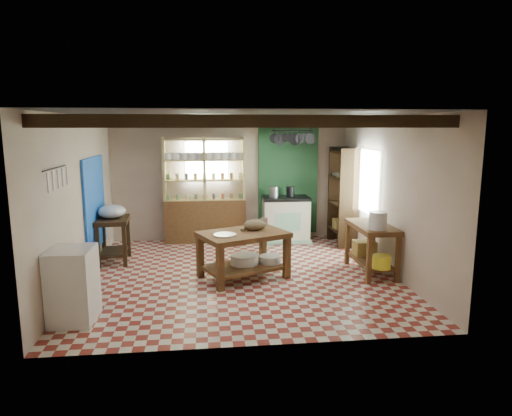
{
  "coord_description": "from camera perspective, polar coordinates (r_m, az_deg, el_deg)",
  "views": [
    {
      "loc": [
        -0.57,
        -7.22,
        2.42
      ],
      "look_at": [
        0.3,
        0.3,
        1.06
      ],
      "focal_mm": 32.0,
      "sensor_mm": 36.0,
      "label": 1
    }
  ],
  "objects": [
    {
      "name": "utensil_rail",
      "position": [
        6.34,
        -23.78,
        3.5
      ],
      "size": [
        0.06,
        0.9,
        0.28
      ],
      "primitive_type": "cube",
      "color": "black",
      "rests_on": "wall_left"
    },
    {
      "name": "green_wall_patch",
      "position": [
        9.93,
        4.02,
        3.38
      ],
      "size": [
        1.3,
        0.04,
        2.3
      ],
      "primitive_type": "cube",
      "color": "#20502C",
      "rests_on": "wall_back"
    },
    {
      "name": "floor",
      "position": [
        7.64,
        -2.0,
        -8.39
      ],
      "size": [
        5.0,
        5.0,
        0.02
      ],
      "primitive_type": "cube",
      "color": "maroon",
      "rests_on": "ground"
    },
    {
      "name": "steel_tray",
      "position": [
        7.09,
        -3.9,
        -3.36
      ],
      "size": [
        0.47,
        0.47,
        0.02
      ],
      "primitive_type": "cylinder",
      "rotation": [
        0.0,
        0.0,
        0.41
      ],
      "color": "#AFAFB7",
      "rests_on": "work_table"
    },
    {
      "name": "work_table",
      "position": [
        7.39,
        -1.6,
        -5.89
      ],
      "size": [
        1.57,
        1.34,
        0.75
      ],
      "primitive_type": "cube",
      "rotation": [
        0.0,
        0.0,
        0.41
      ],
      "color": "brown",
      "rests_on": "floor"
    },
    {
      "name": "basin_large",
      "position": [
        7.48,
        -1.44,
        -6.45
      ],
      "size": [
        0.61,
        0.61,
        0.16
      ],
      "primitive_type": "cylinder",
      "rotation": [
        0.0,
        0.0,
        0.41
      ],
      "color": "silver",
      "rests_on": "work_table"
    },
    {
      "name": "right_counter",
      "position": [
        7.85,
        14.2,
        -4.96
      ],
      "size": [
        0.59,
        1.16,
        0.83
      ],
      "primitive_type": "cube",
      "rotation": [
        0.0,
        0.0,
        0.01
      ],
      "color": "brown",
      "rests_on": "floor"
    },
    {
      "name": "prep_table",
      "position": [
        8.6,
        -17.37,
        -3.85
      ],
      "size": [
        0.6,
        0.83,
        0.81
      ],
      "primitive_type": "cube",
      "rotation": [
        0.0,
        0.0,
        0.06
      ],
      "color": "#312011",
      "rests_on": "floor"
    },
    {
      "name": "stove",
      "position": [
        9.72,
        3.7,
        -1.37
      ],
      "size": [
        0.99,
        0.68,
        0.96
      ],
      "primitive_type": "cube",
      "rotation": [
        0.0,
        0.0,
        -0.03
      ],
      "color": "#EEEBCF",
      "rests_on": "floor"
    },
    {
      "name": "wall_back",
      "position": [
        9.8,
        -3.23,
        3.59
      ],
      "size": [
        5.0,
        0.04,
        2.6
      ],
      "primitive_type": "cube",
      "color": "#C5B29E",
      "rests_on": "floor"
    },
    {
      "name": "shelving_unit",
      "position": [
        9.62,
        -6.42,
        2.22
      ],
      "size": [
        1.7,
        0.34,
        2.2
      ],
      "primitive_type": "cube",
      "color": "tan",
      "rests_on": "floor"
    },
    {
      "name": "ceiling",
      "position": [
        7.24,
        -2.13,
        11.58
      ],
      "size": [
        5.0,
        5.0,
        0.02
      ],
      "primitive_type": "cube",
      "color": "#49494E",
      "rests_on": "wall_back"
    },
    {
      "name": "ceiling_beams",
      "position": [
        7.24,
        -2.13,
        10.63
      ],
      "size": [
        5.0,
        3.8,
        0.15
      ],
      "primitive_type": "cube",
      "color": "#312011",
      "rests_on": "ceiling"
    },
    {
      "name": "wall_left",
      "position": [
        7.56,
        -21.33,
        0.94
      ],
      "size": [
        0.04,
        5.0,
        2.6
      ],
      "primitive_type": "cube",
      "color": "#C5B29E",
      "rests_on": "floor"
    },
    {
      "name": "kettle_left",
      "position": [
        9.58,
        2.26,
        2.05
      ],
      "size": [
        0.2,
        0.2,
        0.22
      ],
      "primitive_type": "cylinder",
      "rotation": [
        0.0,
        0.0,
        -0.03
      ],
      "color": "#AFAFB7",
      "rests_on": "stove"
    },
    {
      "name": "wall_right",
      "position": [
        7.92,
        16.27,
        1.63
      ],
      "size": [
        0.04,
        5.0,
        2.6
      ],
      "primitive_type": "cube",
      "color": "#C5B29E",
      "rests_on": "floor"
    },
    {
      "name": "window_right",
      "position": [
        8.82,
        13.69,
        3.24
      ],
      "size": [
        0.02,
        1.3,
        1.2
      ],
      "primitive_type": "cube",
      "color": "silver",
      "rests_on": "wall_right"
    },
    {
      "name": "kettle_right",
      "position": [
        9.64,
        4.33,
        2.04
      ],
      "size": [
        0.17,
        0.17,
        0.21
      ],
      "primitive_type": "cylinder",
      "rotation": [
        0.0,
        0.0,
        -0.03
      ],
      "color": "black",
      "rests_on": "stove"
    },
    {
      "name": "yellow_tub",
      "position": [
        7.47,
        15.42,
        -6.5
      ],
      "size": [
        0.29,
        0.29,
        0.21
      ],
      "primitive_type": "cylinder",
      "rotation": [
        0.0,
        0.0,
        0.01
      ],
      "color": "yellow",
      "rests_on": "right_counter"
    },
    {
      "name": "wicker_basket",
      "position": [
        8.14,
        13.41,
        -4.89
      ],
      "size": [
        0.36,
        0.29,
        0.25
      ],
      "primitive_type": "cube",
      "rotation": [
        0.0,
        0.0,
        0.01
      ],
      "color": "olive",
      "rests_on": "right_counter"
    },
    {
      "name": "white_bucket",
      "position": [
        7.39,
        15.0,
        -1.52
      ],
      "size": [
        0.28,
        0.28,
        0.28
      ],
      "primitive_type": "cylinder",
      "rotation": [
        0.0,
        0.0,
        0.01
      ],
      "color": "silver",
      "rests_on": "right_counter"
    },
    {
      "name": "window_back",
      "position": [
        9.73,
        -6.2,
        5.86
      ],
      "size": [
        0.9,
        0.02,
        0.8
      ],
      "primitive_type": "cube",
      "color": "silver",
      "rests_on": "wall_back"
    },
    {
      "name": "basin_small",
      "position": [
        7.56,
        1.79,
        -6.43
      ],
      "size": [
        0.47,
        0.47,
        0.12
      ],
      "primitive_type": "cylinder",
      "rotation": [
        0.0,
        0.0,
        0.41
      ],
      "color": "silver",
      "rests_on": "work_table"
    },
    {
      "name": "blue_wall_patch",
      "position": [
        8.44,
        -19.52,
        0.58
      ],
      "size": [
        0.04,
        1.4,
        1.6
      ],
      "primitive_type": "cube",
      "color": "blue",
      "rests_on": "wall_left"
    },
    {
      "name": "tall_rack",
      "position": [
        9.56,
        10.82,
        1.45
      ],
      "size": [
        0.4,
        0.86,
        2.0
      ],
      "primitive_type": "cube",
      "color": "#312011",
      "rests_on": "floor"
    },
    {
      "name": "pot_rack",
      "position": [
        9.45,
        4.56,
        8.68
      ],
      "size": [
        0.86,
        0.12,
        0.36
      ],
      "primitive_type": "cube",
      "color": "black",
      "rests_on": "ceiling"
    },
    {
      "name": "wall_front",
      "position": [
        4.88,
        0.26,
        -3.11
      ],
      "size": [
        5.0,
        0.04,
        2.6
      ],
      "primitive_type": "cube",
      "color": "#C5B29E",
      "rests_on": "floor"
    },
    {
      "name": "enamel_bowl",
      "position": [
        8.49,
        -17.56,
        -0.4
      ],
      "size": [
        0.51,
        0.51,
        0.24
      ],
      "primitive_type": "ellipsoid",
      "rotation": [
        0.0,
        0.0,
        0.06
      ],
      "color": "silver",
      "rests_on": "prep_table"
    },
    {
      "name": "white_cabinet",
      "position": [
        6.21,
        -21.91,
        -8.92
      ],
      "size": [
        0.54,
        0.64,
        0.93
      ],
      "primitive_type": "cube",
      "rotation": [
        0.0,
        0.0,
        -0.03
      ],
      "color": "silver",
      "rests_on": "floor"
    },
    {
      "name": "cat",
      "position": [
        7.44,
        -0.11,
        -2.11
      ],
      "size": [
        0.47,
        0.45,
        0.17
      ],
      "primitive_type": "ellipsoid",
      "rotation": [
        0.0,
        0.0,
        0.59
      ],
      "color": "olive",
      "rests_on": "work_table"
    }
  ]
}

